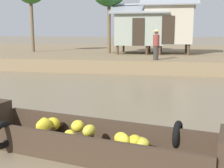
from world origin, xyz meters
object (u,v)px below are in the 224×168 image
stilt_house_left (141,28)px  stilt_house_mid_left (168,23)px  vendor_person (156,43)px  banana_boat (89,137)px

stilt_house_left → stilt_house_mid_left: stilt_house_mid_left is taller
vendor_person → banana_boat: bearing=-93.9°
vendor_person → stilt_house_mid_left: bearing=83.1°
vendor_person → stilt_house_left: bearing=104.7°
banana_boat → stilt_house_left: size_ratio=1.46×
stilt_house_mid_left → banana_boat: bearing=-94.8°
stilt_house_mid_left → stilt_house_left: bearing=-178.8°
banana_boat → stilt_house_mid_left: bearing=85.2°
stilt_house_left → stilt_house_mid_left: 1.93m
stilt_house_left → stilt_house_mid_left: bearing=1.2°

